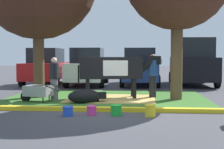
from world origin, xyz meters
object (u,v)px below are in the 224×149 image
at_px(calf_lying, 85,96).
at_px(bucket_green, 116,110).
at_px(bucket_pink, 92,110).
at_px(bucket_yellow, 150,110).
at_px(sedan_blue, 139,67).
at_px(suv_black, 192,62).
at_px(person_handler, 153,75).
at_px(person_visitor_near, 54,78).
at_px(bucket_blue, 68,111).
at_px(wheelbarrow, 38,91).
at_px(hatchback_white, 88,67).
at_px(sedan_red, 46,67).
at_px(cow_holstein, 114,68).

distance_m(calf_lying, bucket_green, 2.31).
distance_m(calf_lying, bucket_pink, 2.06).
height_order(bucket_yellow, sedan_blue, sedan_blue).
bearing_deg(suv_black, bucket_green, -111.74).
xyz_separation_m(bucket_pink, suv_black, (4.25, 8.98, 1.14)).
bearing_deg(bucket_green, person_handler, 71.74).
height_order(person_visitor_near, bucket_blue, person_visitor_near).
relative_size(person_handler, wheelbarrow, 1.03).
bearing_deg(bucket_green, calf_lying, 120.54).
xyz_separation_m(hatchback_white, suv_black, (5.69, 0.47, 0.29)).
xyz_separation_m(calf_lying, bucket_yellow, (2.08, -2.08, -0.07)).
bearing_deg(sedan_red, bucket_yellow, -58.69).
bearing_deg(hatchback_white, calf_lying, -81.77).
height_order(cow_holstein, bucket_green, cow_holstein).
bearing_deg(bucket_yellow, person_visitor_near, 141.34).
bearing_deg(cow_holstein, bucket_yellow, -70.08).
bearing_deg(bucket_blue, hatchback_white, 95.47).
distance_m(cow_holstein, bucket_yellow, 3.72).
height_order(bucket_green, bucket_yellow, bucket_yellow).
distance_m(cow_holstein, sedan_red, 6.97).
bearing_deg(bucket_blue, bucket_pink, 16.11).
distance_m(person_visitor_near, bucket_green, 3.54).
xyz_separation_m(person_handler, bucket_pink, (-1.82, -3.51, -0.76)).
distance_m(bucket_yellow, sedan_red, 10.48).
bearing_deg(bucket_green, suv_black, 68.26).
bearing_deg(person_handler, hatchback_white, 123.15).
bearing_deg(wheelbarrow, cow_holstein, 23.26).
xyz_separation_m(cow_holstein, hatchback_white, (-1.80, 5.23, -0.16)).
height_order(bucket_pink, sedan_red, sedan_red).
bearing_deg(calf_lying, cow_holstein, 56.38).
height_order(person_visitor_near, bucket_yellow, person_visitor_near).
bearing_deg(person_visitor_near, wheelbarrow, -144.31).
relative_size(bucket_pink, sedan_blue, 0.06).
distance_m(person_handler, wheelbarrow, 4.27).
height_order(person_visitor_near, hatchback_white, hatchback_white).
relative_size(bucket_yellow, hatchback_white, 0.07).
xyz_separation_m(sedan_red, suv_black, (8.10, 0.14, 0.29)).
height_order(bucket_green, suv_black, suv_black).
bearing_deg(sedan_red, wheelbarrow, -76.09).
height_order(bucket_yellow, suv_black, suv_black).
distance_m(person_handler, bucket_green, 3.76).
height_order(cow_holstein, suv_black, suv_black).
relative_size(wheelbarrow, sedan_blue, 0.37).
distance_m(person_handler, hatchback_white, 5.98).
height_order(bucket_yellow, hatchback_white, hatchback_white).
bearing_deg(person_visitor_near, person_handler, 15.29).
xyz_separation_m(person_visitor_near, bucket_green, (2.38, -2.53, -0.68)).
bearing_deg(calf_lying, person_handler, 33.04).
bearing_deg(wheelbarrow, person_handler, 18.16).
bearing_deg(cow_holstein, bucket_green, -84.55).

